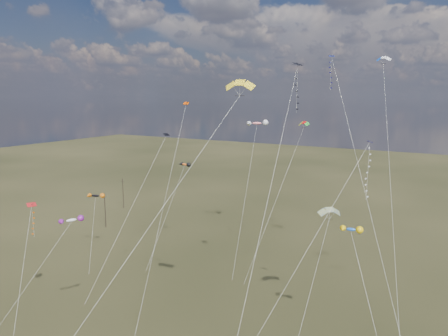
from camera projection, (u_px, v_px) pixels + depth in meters
The scene contains 17 objects.
utility_pole_near at pixel (105, 210), 90.22m from camera, with size 1.40×0.20×8.00m.
utility_pole_far at pixel (123, 193), 106.09m from camera, with size 1.40×0.20×8.00m.
diamond_black_high at pixel (293, 102), 48.83m from camera, with size 2.61×24.22×33.53m.
diamond_navy_tall at pixel (336, 91), 54.67m from camera, with size 15.53×19.07×35.08m.
diamond_black_mid at pixel (146, 177), 63.51m from camera, with size 3.05×17.34×23.36m.
diamond_red_low at pixel (32, 225), 51.04m from camera, with size 7.10×9.36×15.90m.
diamond_navy_right at pixel (362, 180), 45.53m from camera, with size 9.70×19.24×24.45m.
diamond_orange_center at pixel (173, 165), 59.16m from camera, with size 8.60×23.77×28.50m.
parafoil_yellow at pixel (239, 84), 40.54m from camera, with size 12.15×25.04×31.51m.
parafoil_blue_white at pixel (384, 60), 62.25m from camera, with size 8.59×22.83×35.94m.
parafoil_striped at pixel (330, 210), 50.68m from camera, with size 3.05×11.58×15.88m.
parafoil_tricolor at pixel (303, 124), 69.28m from camera, with size 5.15×15.61×25.42m.
novelty_black_orange at pixel (95, 196), 73.73m from camera, with size 7.27×8.34×11.83m.
novelty_orange_black at pixel (184, 165), 75.50m from camera, with size 3.09×13.09×17.21m.
novelty_white_purple at pixel (71, 221), 47.87m from camera, with size 7.77×9.67×15.17m.
novelty_redwhite_stripe at pixel (257, 123), 78.93m from camera, with size 7.01×20.25×24.84m.
novelty_blue_yellow at pixel (351, 230), 45.55m from camera, with size 7.92×9.00×14.86m.
Camera 1 is at (28.82, -32.08, 29.34)m, focal length 32.00 mm.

